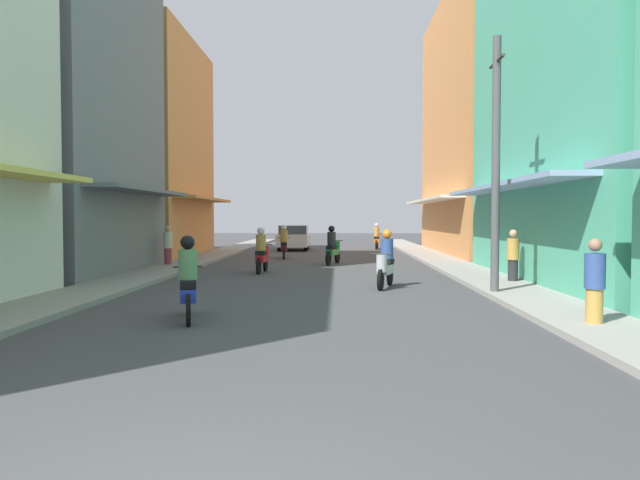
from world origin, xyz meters
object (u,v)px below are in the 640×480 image
at_px(motorbike_orange, 377,237).
at_px(pedestrian_foreground, 595,285).
at_px(motorbike_green, 333,247).
at_px(motorbike_red, 262,252).
at_px(pedestrian_far, 513,257).
at_px(utility_pole, 496,164).
at_px(motorbike_blue, 188,282).
at_px(motorbike_silver, 386,262).
at_px(motorbike_maroon, 284,244).
at_px(parked_car, 294,237).
at_px(pedestrian_crossing, 168,246).

xyz_separation_m(motorbike_orange, pedestrian_foreground, (2.00, -26.35, 0.07)).
bearing_deg(motorbike_orange, motorbike_green, -101.93).
xyz_separation_m(motorbike_red, pedestrian_far, (7.56, -3.56, 0.07)).
bearing_deg(motorbike_green, utility_pole, -67.96).
xyz_separation_m(pedestrian_foreground, pedestrian_far, (0.60, 6.87, 0.01)).
distance_m(pedestrian_far, utility_pole, 3.64).
bearing_deg(motorbike_red, motorbike_blue, -90.84).
bearing_deg(utility_pole, motorbike_silver, 146.21).
bearing_deg(utility_pole, motorbike_red, 136.76).
bearing_deg(pedestrian_far, motorbike_silver, -167.62).
distance_m(motorbike_maroon, pedestrian_far, 13.07).
xyz_separation_m(motorbike_orange, motorbike_silver, (-1.04, -20.28, 0.00)).
bearing_deg(motorbike_maroon, utility_pole, -64.48).
bearing_deg(pedestrian_foreground, motorbike_blue, 173.97).
distance_m(motorbike_orange, pedestrian_far, 19.65).
bearing_deg(motorbike_green, parked_car, 102.48).
distance_m(motorbike_silver, pedestrian_foreground, 6.79).
relative_size(pedestrian_far, utility_pole, 0.25).
distance_m(motorbike_red, utility_pole, 9.15).
bearing_deg(motorbike_red, motorbike_orange, 72.72).
distance_m(parked_car, pedestrian_far, 19.69).
bearing_deg(motorbike_maroon, motorbike_blue, -90.85).
relative_size(motorbike_blue, utility_pole, 0.28).
height_order(motorbike_maroon, utility_pole, utility_pole).
bearing_deg(motorbike_silver, parked_car, 101.58).
xyz_separation_m(pedestrian_crossing, utility_pole, (10.31, -8.24, 2.39)).
height_order(motorbike_blue, motorbike_silver, same).
bearing_deg(motorbike_red, motorbike_silver, -48.06).
bearing_deg(parked_car, motorbike_maroon, -89.35).
distance_m(motorbike_blue, motorbike_maroon, 16.86).
distance_m(motorbike_green, pedestrian_foreground, 15.01).
bearing_deg(parked_car, pedestrian_far, -67.50).
bearing_deg(parked_car, motorbike_silver, -78.42).
xyz_separation_m(motorbike_green, pedestrian_far, (5.15, -7.43, 0.07)).
bearing_deg(utility_pole, motorbike_blue, -150.89).
height_order(motorbike_maroon, pedestrian_crossing, pedestrian_crossing).
height_order(pedestrian_crossing, pedestrian_far, pedestrian_crossing).
bearing_deg(motorbike_blue, motorbike_green, 79.36).
bearing_deg(pedestrian_foreground, motorbike_red, 123.70).
xyz_separation_m(motorbike_silver, pedestrian_crossing, (-7.81, 6.57, 0.10)).
bearing_deg(parked_car, pedestrian_crossing, -107.52).
bearing_deg(motorbike_maroon, motorbike_green, -55.22).
bearing_deg(utility_pole, motorbike_orange, 93.81).
distance_m(motorbike_red, parked_car, 14.63).
xyz_separation_m(motorbike_orange, pedestrian_far, (2.61, -19.48, 0.07)).
xyz_separation_m(motorbike_blue, motorbike_orange, (5.09, 25.60, 0.00)).
bearing_deg(pedestrian_far, motorbike_blue, -141.51).
relative_size(motorbike_blue, motorbike_silver, 1.01).
xyz_separation_m(motorbike_blue, motorbike_green, (2.55, 13.55, 0.00)).
xyz_separation_m(motorbike_blue, utility_pole, (6.55, 3.65, 2.48)).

